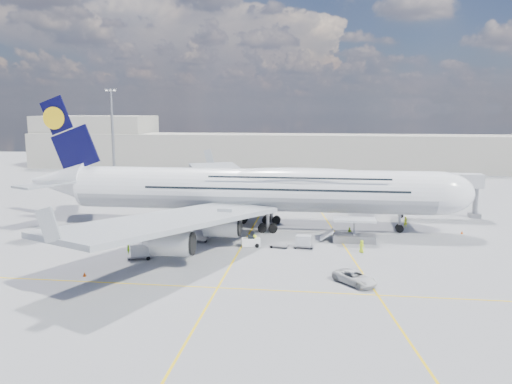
# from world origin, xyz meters

# --- Properties ---
(ground) EXTENTS (300.00, 300.00, 0.00)m
(ground) POSITION_xyz_m (0.00, 0.00, 0.00)
(ground) COLOR gray
(ground) RESTS_ON ground
(taxi_line_main) EXTENTS (0.25, 220.00, 0.01)m
(taxi_line_main) POSITION_xyz_m (0.00, 0.00, 0.01)
(taxi_line_main) COLOR yellow
(taxi_line_main) RESTS_ON ground
(taxi_line_cross) EXTENTS (120.00, 0.25, 0.01)m
(taxi_line_cross) POSITION_xyz_m (0.00, -20.00, 0.01)
(taxi_line_cross) COLOR yellow
(taxi_line_cross) RESTS_ON ground
(taxi_line_diag) EXTENTS (14.16, 99.06, 0.01)m
(taxi_line_diag) POSITION_xyz_m (14.00, 10.00, 0.01)
(taxi_line_diag) COLOR yellow
(taxi_line_diag) RESTS_ON ground
(airliner) EXTENTS (77.26, 79.15, 23.71)m
(airliner) POSITION_xyz_m (0.26, 10.00, 6.87)
(airliner) COLOR white
(airliner) RESTS_ON ground
(jet_bridge) EXTENTS (18.80, 12.10, 8.50)m
(jet_bridge) POSITION_xyz_m (29.81, 20.94, 6.85)
(jet_bridge) COLOR #B7B7BC
(jet_bridge) RESTS_ON ground
(cargo_loader) EXTENTS (8.53, 3.20, 3.67)m
(cargo_loader) POSITION_xyz_m (16.82, 2.89, 1.25)
(cargo_loader) COLOR silver
(cargo_loader) RESTS_ON ground
(light_mast) EXTENTS (3.00, 0.70, 25.50)m
(light_mast) POSITION_xyz_m (-40.00, 45.00, 13.21)
(light_mast) COLOR gray
(light_mast) RESTS_ON ground
(terminal) EXTENTS (180.00, 16.00, 12.00)m
(terminal) POSITION_xyz_m (0.00, 95.00, 6.00)
(terminal) COLOR #B2AD9E
(terminal) RESTS_ON ground
(hangar) EXTENTS (40.00, 22.00, 18.00)m
(hangar) POSITION_xyz_m (-70.00, 100.00, 9.00)
(hangar) COLOR #B2AD9E
(hangar) RESTS_ON ground
(tree_line) EXTENTS (160.00, 6.00, 8.00)m
(tree_line) POSITION_xyz_m (40.00, 140.00, 4.00)
(tree_line) COLOR #193814
(tree_line) RESTS_ON ground
(dolly_row_a) EXTENTS (3.12, 2.13, 1.80)m
(dolly_row_a) POSITION_xyz_m (-16.85, 0.30, 0.97)
(dolly_row_a) COLOR gray
(dolly_row_a) RESTS_ON ground
(dolly_row_b) EXTENTS (3.80, 2.76, 2.16)m
(dolly_row_b) POSITION_xyz_m (-12.99, -10.08, 1.16)
(dolly_row_b) COLOR gray
(dolly_row_b) RESTS_ON ground
(dolly_row_c) EXTENTS (3.80, 2.85, 0.50)m
(dolly_row_c) POSITION_xyz_m (-7.33, 0.01, 0.38)
(dolly_row_c) COLOR gray
(dolly_row_c) RESTS_ON ground
(dolly_back) EXTENTS (3.64, 2.30, 2.16)m
(dolly_back) POSITION_xyz_m (-17.12, -0.46, 1.16)
(dolly_back) COLOR gray
(dolly_back) RESTS_ON ground
(dolly_nose_far) EXTENTS (3.11, 1.82, 1.90)m
(dolly_nose_far) POSITION_xyz_m (9.29, -1.79, 1.02)
(dolly_nose_far) COLOR gray
(dolly_nose_far) RESTS_ON ground
(dolly_nose_near) EXTENTS (2.94, 1.94, 0.40)m
(dolly_nose_near) POSITION_xyz_m (5.62, -2.03, 0.31)
(dolly_nose_near) COLOR gray
(dolly_nose_near) RESTS_ON ground
(baggage_tug) EXTENTS (2.95, 1.77, 1.72)m
(baggage_tug) POSITION_xyz_m (1.42, -2.09, 0.76)
(baggage_tug) COLOR white
(baggage_tug) RESTS_ON ground
(catering_truck_inner) EXTENTS (7.69, 3.78, 4.41)m
(catering_truck_inner) POSITION_xyz_m (-11.13, 32.43, 2.08)
(catering_truck_inner) COLOR gray
(catering_truck_inner) RESTS_ON ground
(catering_truck_outer) EXTENTS (5.78, 2.29, 3.45)m
(catering_truck_outer) POSITION_xyz_m (-22.49, 45.97, 1.60)
(catering_truck_outer) COLOR gray
(catering_truck_outer) RESTS_ON ground
(service_van) EXTENTS (5.80, 5.91, 1.58)m
(service_van) POSITION_xyz_m (15.90, -16.60, 0.79)
(service_van) COLOR silver
(service_van) RESTS_ON ground
(crew_nose) EXTENTS (0.80, 0.64, 1.90)m
(crew_nose) POSITION_xyz_m (26.62, 13.83, 0.95)
(crew_nose) COLOR #E5FE1A
(crew_nose) RESTS_ON ground
(crew_loader) EXTENTS (0.95, 0.86, 1.59)m
(crew_loader) POSITION_xyz_m (16.50, 5.64, 0.79)
(crew_loader) COLOR #B0DF17
(crew_loader) RESTS_ON ground
(crew_wing) EXTENTS (0.52, 0.96, 1.56)m
(crew_wing) POSITION_xyz_m (-15.18, -8.92, 0.78)
(crew_wing) COLOR #AAFF1A
(crew_wing) RESTS_ON ground
(crew_van) EXTENTS (1.09, 1.02, 1.87)m
(crew_van) POSITION_xyz_m (17.71, -3.25, 0.94)
(crew_van) COLOR #C7EC18
(crew_van) RESTS_ON ground
(crew_tug) EXTENTS (1.42, 1.16, 1.92)m
(crew_tug) POSITION_xyz_m (2.00, -2.33, 0.96)
(crew_tug) COLOR #EBFF1A
(crew_tug) RESTS_ON ground
(cone_nose) EXTENTS (0.43, 0.43, 0.55)m
(cone_nose) POSITION_xyz_m (35.17, 10.12, 0.27)
(cone_nose) COLOR #F2590C
(cone_nose) RESTS_ON ground
(cone_wing_left_inner) EXTENTS (0.48, 0.48, 0.61)m
(cone_wing_left_inner) POSITION_xyz_m (-10.36, 22.59, 0.29)
(cone_wing_left_inner) COLOR #F2590C
(cone_wing_left_inner) RESTS_ON ground
(cone_wing_left_outer) EXTENTS (0.49, 0.49, 0.63)m
(cone_wing_left_outer) POSITION_xyz_m (-7.48, 27.08, 0.30)
(cone_wing_left_outer) COLOR #F2590C
(cone_wing_left_outer) RESTS_ON ground
(cone_wing_right_inner) EXTENTS (0.50, 0.50, 0.64)m
(cone_wing_right_inner) POSITION_xyz_m (-12.81, 3.01, 0.31)
(cone_wing_right_inner) COLOR #F2590C
(cone_wing_right_inner) RESTS_ON ground
(cone_wing_right_outer) EXTENTS (0.45, 0.45, 0.57)m
(cone_wing_right_outer) POSITION_xyz_m (-17.22, -18.19, 0.28)
(cone_wing_right_outer) COLOR #F2590C
(cone_wing_right_outer) RESTS_ON ground
(cone_tail) EXTENTS (0.39, 0.39, 0.49)m
(cone_tail) POSITION_xyz_m (-28.83, 4.25, 0.24)
(cone_tail) COLOR #F2590C
(cone_tail) RESTS_ON ground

